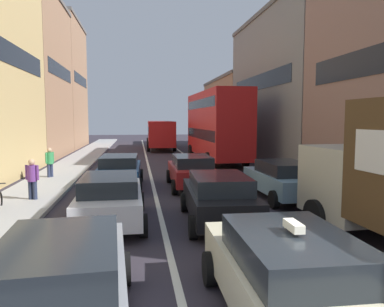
% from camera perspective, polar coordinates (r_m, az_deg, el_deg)
% --- Properties ---
extents(sidewalk_left, '(2.60, 64.00, 0.14)m').
position_cam_1_polar(sidewalk_left, '(24.71, -18.43, -2.03)').
color(sidewalk_left, '#A2A2A2').
rests_on(sidewalk_left, ground).
extents(lane_stripe_left, '(0.16, 60.00, 0.01)m').
position_cam_1_polar(lane_stripe_left, '(24.36, -6.76, -2.05)').
color(lane_stripe_left, silver).
rests_on(lane_stripe_left, ground).
extents(lane_stripe_right, '(0.16, 60.00, 0.01)m').
position_cam_1_polar(lane_stripe_right, '(24.69, 1.16, -1.91)').
color(lane_stripe_right, silver).
rests_on(lane_stripe_right, ground).
extents(building_row_right, '(7.20, 43.90, 10.85)m').
position_cam_1_polar(building_row_right, '(27.88, 17.93, 8.64)').
color(building_row_right, '#9E7556').
rests_on(building_row_right, ground).
extents(taxi_centre_lane_front, '(2.12, 4.33, 1.66)m').
position_cam_1_polar(taxi_centre_lane_front, '(5.99, 14.70, -17.79)').
color(taxi_centre_lane_front, beige).
rests_on(taxi_centre_lane_front, ground).
extents(sedan_left_lane_front, '(2.27, 4.40, 1.49)m').
position_cam_1_polar(sedan_left_lane_front, '(5.85, -19.62, -18.52)').
color(sedan_left_lane_front, gray).
rests_on(sedan_left_lane_front, ground).
extents(sedan_centre_lane_second, '(2.23, 4.38, 1.49)m').
position_cam_1_polar(sedan_centre_lane_second, '(11.15, 4.17, -6.75)').
color(sedan_centre_lane_second, black).
rests_on(sedan_centre_lane_second, ground).
extents(wagon_left_lane_second, '(2.11, 4.33, 1.49)m').
position_cam_1_polar(wagon_left_lane_second, '(11.26, -12.53, -6.74)').
color(wagon_left_lane_second, silver).
rests_on(wagon_left_lane_second, ground).
extents(hatchback_centre_lane_third, '(2.08, 4.31, 1.49)m').
position_cam_1_polar(hatchback_centre_lane_third, '(16.73, -0.05, -2.66)').
color(hatchback_centre_lane_third, '#A51E1E').
rests_on(hatchback_centre_lane_third, ground).
extents(sedan_left_lane_third, '(2.16, 4.35, 1.49)m').
position_cam_1_polar(sedan_left_lane_third, '(17.11, -11.15, -2.58)').
color(sedan_left_lane_third, '#194C8C').
rests_on(sedan_left_lane_third, ground).
extents(sedan_right_lane_behind_truck, '(2.12, 4.33, 1.49)m').
position_cam_1_polar(sedan_right_lane_behind_truck, '(14.85, 13.88, -3.84)').
color(sedan_right_lane_behind_truck, '#759EB7').
rests_on(sedan_right_lane_behind_truck, ground).
extents(bus_mid_queue_primary, '(2.96, 10.55, 5.06)m').
position_cam_1_polar(bus_mid_queue_primary, '(27.04, 3.77, 4.71)').
color(bus_mid_queue_primary, '#B21919').
rests_on(bus_mid_queue_primary, ground).
extents(bus_far_queue_secondary, '(2.98, 10.55, 2.90)m').
position_cam_1_polar(bus_far_queue_secondary, '(38.66, -4.94, 3.31)').
color(bus_far_queue_secondary, '#B21919').
rests_on(bus_far_queue_secondary, ground).
extents(pedestrian_mid_sidewalk, '(0.52, 0.34, 1.66)m').
position_cam_1_polar(pedestrian_mid_sidewalk, '(14.96, -23.52, -3.49)').
color(pedestrian_mid_sidewalk, '#262D47').
rests_on(pedestrian_mid_sidewalk, ground).
extents(pedestrian_far_sidewalk, '(0.35, 0.46, 1.66)m').
position_cam_1_polar(pedestrian_far_sidewalk, '(20.36, -21.18, -1.16)').
color(pedestrian_far_sidewalk, '#262D47').
rests_on(pedestrian_far_sidewalk, ground).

